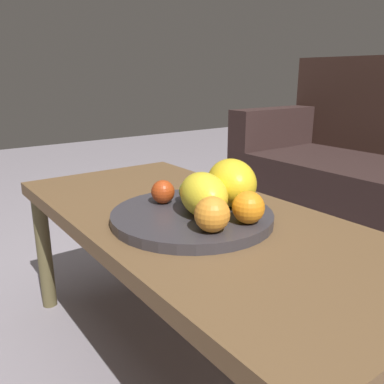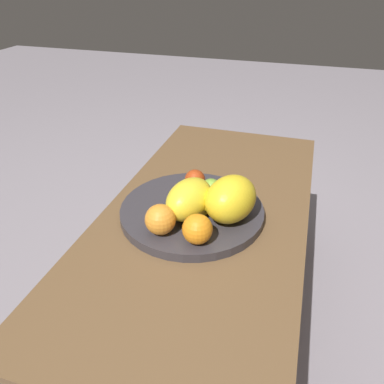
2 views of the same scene
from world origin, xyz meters
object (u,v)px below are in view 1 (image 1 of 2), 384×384
object	(u,v)px
orange_front	(248,207)
banana_bunch	(211,199)
coffee_table	(194,233)
melon_large_front	(232,183)
melon_smaller_beside	(204,195)
orange_left	(212,214)
fruit_bowl	(192,216)
apple_left	(191,191)
apple_front	(163,192)

from	to	relation	value
orange_front	banana_bunch	xyz separation A→B (m)	(-0.12, -0.01, -0.01)
coffee_table	melon_large_front	distance (m)	0.17
orange_front	banana_bunch	size ratio (longest dim) A/B	0.43
melon_smaller_beside	orange_left	xyz separation A→B (m)	(0.09, -0.05, -0.01)
fruit_bowl	apple_left	bearing A→B (deg)	146.44
orange_left	apple_left	xyz separation A→B (m)	(-0.19, 0.08, -0.01)
apple_left	fruit_bowl	bearing A→B (deg)	-33.56
fruit_bowl	apple_left	distance (m)	0.08
melon_large_front	apple_front	bearing A→B (deg)	-131.84
fruit_bowl	orange_front	size ratio (longest dim) A/B	5.37
melon_smaller_beside	orange_left	distance (m)	0.10
melon_smaller_beside	orange_front	xyz separation A→B (m)	(0.10, 0.05, -0.02)
melon_large_front	orange_front	world-z (taller)	melon_large_front
apple_left	coffee_table	bearing A→B (deg)	-15.29
melon_smaller_beside	banana_bunch	world-z (taller)	melon_smaller_beside
coffee_table	apple_front	world-z (taller)	apple_front
melon_large_front	apple_front	xyz separation A→B (m)	(-0.12, -0.13, -0.03)
fruit_bowl	melon_smaller_beside	size ratio (longest dim) A/B	2.56
fruit_bowl	coffee_table	bearing A→B (deg)	138.39
orange_left	coffee_table	bearing A→B (deg)	155.88
coffee_table	banana_bunch	bearing A→B (deg)	8.22
melon_large_front	melon_smaller_beside	size ratio (longest dim) A/B	1.01
apple_left	apple_front	bearing A→B (deg)	-124.22
melon_smaller_beside	melon_large_front	bearing A→B (deg)	100.88
melon_smaller_beside	orange_front	size ratio (longest dim) A/B	2.09
melon_smaller_beside	orange_left	world-z (taller)	melon_smaller_beside
orange_front	fruit_bowl	bearing A→B (deg)	-157.91
coffee_table	apple_left	xyz separation A→B (m)	(-0.02, 0.01, 0.11)
coffee_table	orange_front	xyz separation A→B (m)	(0.17, 0.02, 0.11)
fruit_bowl	apple_front	xyz separation A→B (m)	(-0.10, -0.02, 0.04)
melon_large_front	melon_smaller_beside	world-z (taller)	melon_large_front
orange_front	banana_bunch	distance (m)	0.12
melon_large_front	melon_smaller_beside	bearing A→B (deg)	-79.12
fruit_bowl	melon_smaller_beside	bearing A→B (deg)	6.93
orange_front	banana_bunch	world-z (taller)	orange_front
melon_smaller_beside	apple_left	size ratio (longest dim) A/B	2.48
orange_front	banana_bunch	bearing A→B (deg)	-172.74
orange_front	melon_smaller_beside	bearing A→B (deg)	-152.54
fruit_bowl	melon_large_front	bearing A→B (deg)	80.15
melon_large_front	melon_smaller_beside	xyz separation A→B (m)	(0.02, -0.11, -0.01)
apple_front	banana_bunch	bearing A→B (deg)	27.34
melon_smaller_beside	apple_front	size ratio (longest dim) A/B	2.53
apple_front	orange_front	bearing A→B (deg)	18.10
orange_left	melon_smaller_beside	bearing A→B (deg)	152.68
orange_left	orange_front	bearing A→B (deg)	85.03
fruit_bowl	melon_large_front	size ratio (longest dim) A/B	2.55
orange_front	apple_left	distance (m)	0.20
banana_bunch	orange_front	bearing A→B (deg)	7.26
apple_left	orange_front	bearing A→B (deg)	5.10
fruit_bowl	orange_left	distance (m)	0.15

